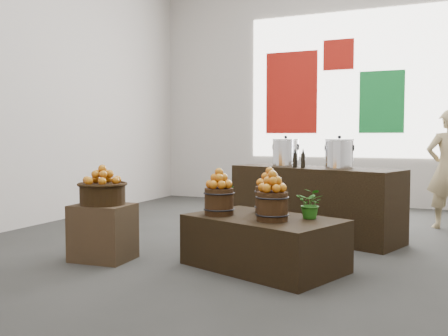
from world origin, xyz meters
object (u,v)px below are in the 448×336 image
at_px(shopper, 448,169).
at_px(stock_pot_left, 286,153).
at_px(crate, 103,232).
at_px(stock_pot_center, 339,155).
at_px(display_table, 264,243).
at_px(wicker_basket, 103,194).
at_px(counter, 314,202).

bearing_deg(shopper, stock_pot_left, 11.55).
xyz_separation_m(crate, stock_pot_center, (1.84, 1.71, 0.69)).
height_order(display_table, shopper, shopper).
bearing_deg(crate, stock_pot_left, 58.91).
bearing_deg(wicker_basket, shopper, 45.60).
bearing_deg(stock_pot_center, shopper, 49.47).
bearing_deg(shopper, counter, 21.05).
height_order(wicker_basket, counter, counter).
xyz_separation_m(stock_pot_left, shopper, (1.78, 1.07, -0.20)).
distance_m(counter, stock_pot_left, 0.68).
xyz_separation_m(display_table, stock_pot_left, (-0.28, 1.63, 0.72)).
bearing_deg(display_table, wicker_basket, -147.61).
height_order(wicker_basket, display_table, wicker_basket).
distance_m(display_table, shopper, 3.13).
relative_size(stock_pot_left, stock_pot_center, 1.00).
bearing_deg(display_table, shopper, 81.60).
relative_size(counter, stock_pot_center, 6.47).
height_order(wicker_basket, stock_pot_center, stock_pot_center).
relative_size(display_table, counter, 0.66).
xyz_separation_m(crate, counter, (1.55, 1.81, 0.14)).
bearing_deg(crate, wicker_basket, 0.00).
bearing_deg(stock_pot_center, display_table, -105.24).
bearing_deg(counter, crate, -111.48).
bearing_deg(shopper, display_table, 41.65).
distance_m(wicker_basket, stock_pot_left, 2.29).
distance_m(crate, counter, 2.39).
relative_size(counter, shopper, 1.31).
bearing_deg(crate, stock_pot_center, 42.97).
bearing_deg(display_table, counter, 107.03).
bearing_deg(wicker_basket, counter, 49.54).
distance_m(crate, stock_pot_center, 2.60).
height_order(counter, stock_pot_left, stock_pot_left).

